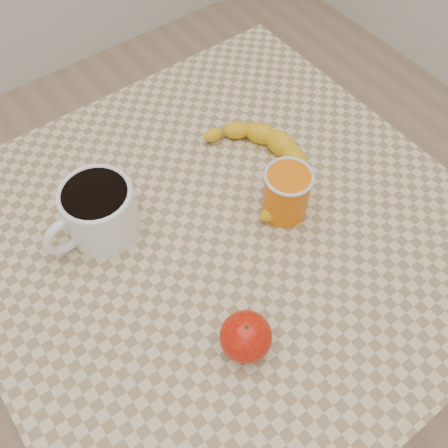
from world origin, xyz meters
TOP-DOWN VIEW (x-y plane):
  - ground at (0.00, 0.00)m, footprint 3.00×3.00m
  - table at (0.00, 0.00)m, footprint 0.80×0.80m
  - coffee_mug at (-0.16, 0.12)m, footprint 0.17×0.13m
  - orange_juice_glass at (0.11, -0.03)m, footprint 0.08×0.08m
  - apple at (-0.09, -0.17)m, footprint 0.09×0.09m
  - banana at (0.13, 0.06)m, footprint 0.35×0.38m

SIDE VIEW (x-z plane):
  - ground at x=0.00m, z-range 0.00..0.00m
  - table at x=0.00m, z-range 0.29..1.04m
  - banana at x=0.13m, z-range 0.75..0.79m
  - apple at x=-0.09m, z-range 0.75..0.82m
  - orange_juice_glass at x=0.11m, z-range 0.75..0.84m
  - coffee_mug at x=-0.16m, z-range 0.75..0.85m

